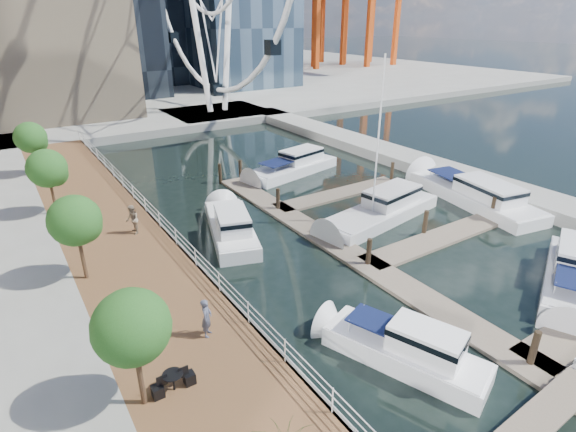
% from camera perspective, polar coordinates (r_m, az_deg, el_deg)
% --- Properties ---
extents(ground, '(520.00, 520.00, 0.00)m').
position_cam_1_polar(ground, '(21.13, 19.18, -17.53)').
color(ground, black).
rests_on(ground, ground).
extents(boardwalk, '(6.00, 60.00, 1.00)m').
position_cam_1_polar(boardwalk, '(27.48, -19.53, -5.89)').
color(boardwalk, brown).
rests_on(boardwalk, ground).
extents(seawall, '(0.25, 60.00, 1.00)m').
position_cam_1_polar(seawall, '(28.15, -13.67, -4.38)').
color(seawall, '#595954').
rests_on(seawall, ground).
extents(land_far, '(200.00, 114.00, 1.00)m').
position_cam_1_polar(land_far, '(112.33, -27.06, 14.83)').
color(land_far, gray).
rests_on(land_far, ground).
extents(breakwater, '(4.00, 60.00, 1.00)m').
position_cam_1_polar(breakwater, '(46.14, 15.64, 6.66)').
color(breakwater, gray).
rests_on(breakwater, ground).
extents(pier, '(14.00, 12.00, 1.00)m').
position_cam_1_polar(pier, '(68.00, -8.88, 12.65)').
color(pier, gray).
rests_on(pier, ground).
extents(railing, '(0.10, 60.00, 1.05)m').
position_cam_1_polar(railing, '(27.66, -14.06, -2.56)').
color(railing, white).
rests_on(railing, boardwalk).
extents(floating_docks, '(16.00, 34.00, 2.60)m').
position_cam_1_polar(floating_docks, '(31.44, 14.36, -1.36)').
color(floating_docks, '#6D6051').
rests_on(floating_docks, ground).
extents(street_trees, '(2.60, 42.60, 4.60)m').
position_cam_1_polar(street_trees, '(24.65, -25.45, -0.55)').
color(street_trees, '#3F2B1C').
rests_on(street_trees, ground).
extents(yacht_foreground, '(9.91, 6.46, 2.15)m').
position_cam_1_polar(yacht_foreground, '(29.38, 32.17, -7.56)').
color(yacht_foreground, silver).
rests_on(yacht_foreground, ground).
extents(pedestrian_near, '(0.74, 0.78, 1.79)m').
position_cam_1_polar(pedestrian_near, '(19.77, -10.30, -12.60)').
color(pedestrian_near, '#44485B').
rests_on(pedestrian_near, boardwalk).
extents(pedestrian_mid, '(0.83, 1.01, 1.90)m').
position_cam_1_polar(pedestrian_mid, '(29.64, -19.16, -0.47)').
color(pedestrian_mid, gray).
rests_on(pedestrian_mid, boardwalk).
extents(pedestrian_far, '(0.96, 0.74, 1.52)m').
position_cam_1_polar(pedestrian_far, '(42.47, -26.74, 5.27)').
color(pedestrian_far, '#2F323B').
rests_on(pedestrian_far, boardwalk).
extents(moored_yachts, '(24.32, 33.40, 11.50)m').
position_cam_1_polar(moored_yachts, '(33.08, 12.14, -0.77)').
color(moored_yachts, silver).
rests_on(moored_yachts, ground).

